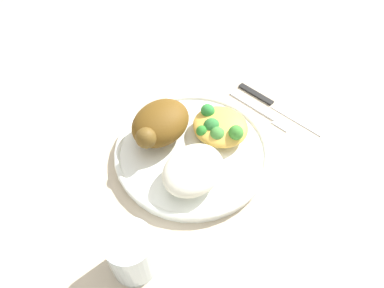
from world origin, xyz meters
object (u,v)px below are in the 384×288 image
object	(u,v)px
fork	(263,112)
water_glass	(132,253)
rice_pile	(193,170)
plate	(192,151)
roasted_chicken	(160,124)
mac_cheese_with_broccoli	(219,126)
knife	(273,104)

from	to	relation	value
fork	water_glass	size ratio (longest dim) A/B	1.76
rice_pile	water_glass	xyz separation A→B (m)	(0.15, 0.02, -0.00)
fork	water_glass	xyz separation A→B (m)	(0.36, 0.03, 0.04)
plate	roasted_chicken	bearing A→B (deg)	-76.21
rice_pile	plate	bearing A→B (deg)	-138.00
mac_cheese_with_broccoli	fork	distance (m)	0.12
roasted_chicken	water_glass	world-z (taller)	same
plate	roasted_chicken	xyz separation A→B (m)	(0.01, -0.06, 0.04)
rice_pile	knife	size ratio (longest dim) A/B	0.56
rice_pile	mac_cheese_with_broccoli	world-z (taller)	rice_pile
fork	knife	bearing A→B (deg)	174.73
fork	rice_pile	bearing A→B (deg)	0.57
roasted_chicken	water_glass	distance (m)	0.22
roasted_chicken	rice_pile	size ratio (longest dim) A/B	1.10
roasted_chicken	knife	world-z (taller)	roasted_chicken
plate	rice_pile	xyz separation A→B (m)	(0.05, 0.04, 0.03)
fork	knife	size ratio (longest dim) A/B	0.75
rice_pile	fork	xyz separation A→B (m)	(-0.21, -0.00, -0.04)
roasted_chicken	rice_pile	distance (m)	0.11
roasted_chicken	rice_pile	bearing A→B (deg)	72.84
plate	water_glass	xyz separation A→B (m)	(0.20, 0.06, 0.03)
plate	mac_cheese_with_broccoli	distance (m)	0.06
roasted_chicken	plate	bearing A→B (deg)	103.79
rice_pile	knife	bearing A→B (deg)	179.82
mac_cheese_with_broccoli	water_glass	xyz separation A→B (m)	(0.26, 0.05, 0.00)
plate	fork	distance (m)	0.17
knife	plate	bearing A→B (deg)	-11.95
mac_cheese_with_broccoli	water_glass	size ratio (longest dim) A/B	1.22
roasted_chicken	knife	xyz separation A→B (m)	(-0.21, 0.10, -0.05)
water_glass	rice_pile	bearing A→B (deg)	-171.29
plate	water_glass	bearing A→B (deg)	17.99
roasted_chicken	water_glass	xyz separation A→B (m)	(0.18, 0.12, -0.01)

